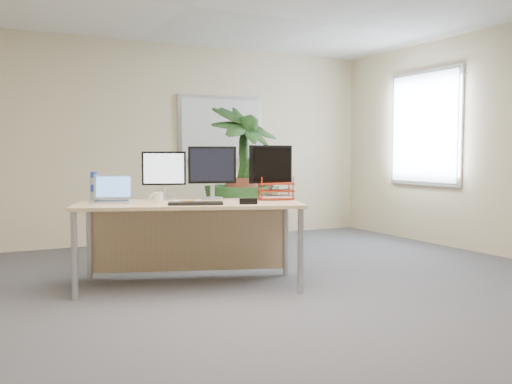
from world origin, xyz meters
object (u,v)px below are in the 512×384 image
desk (190,219)px  monitor_left (164,172)px  monitor_right (212,169)px  laptop (112,196)px  floor_plant (242,191)px

desk → monitor_left: 0.53m
monitor_right → laptop: 0.96m
monitor_right → laptop: bearing=171.4°
monitor_right → desk: bearing=-162.0°
laptop → desk: bearing=-18.9°
floor_plant → monitor_left: (-1.34, -1.08, 0.28)m
desk → floor_plant: 1.80m
floor_plant → monitor_left: 1.74m
desk → laptop: bearing=161.1°
floor_plant → laptop: floor_plant is taller
floor_plant → monitor_right: bearing=-126.1°
floor_plant → desk: bearing=-131.3°
desk → monitor_left: monitor_left is taller
desk → monitor_left: size_ratio=4.71×
floor_plant → monitor_left: floor_plant is taller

